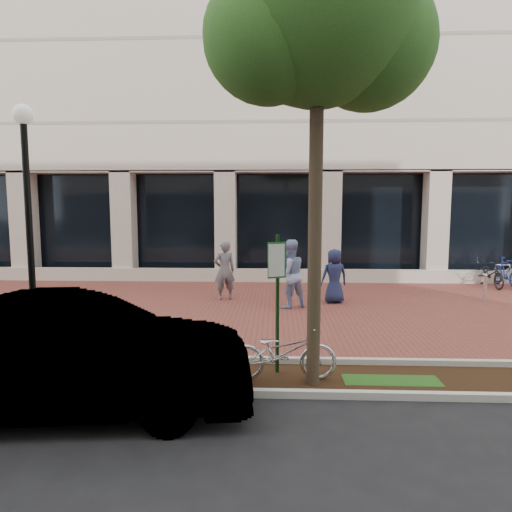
{
  "coord_description": "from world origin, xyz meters",
  "views": [
    {
      "loc": [
        -0.07,
        -12.73,
        2.95
      ],
      "look_at": [
        -0.58,
        -0.8,
        1.6
      ],
      "focal_mm": 32.0,
      "sensor_mm": 36.0,
      "label": 1
    }
  ],
  "objects_px": {
    "street_tree": "(321,21)",
    "pedestrian_right": "(334,276)",
    "lamppost": "(29,221)",
    "locked_bicycle": "(282,352)",
    "pedestrian_left": "(225,271)",
    "bollard": "(485,287)",
    "pedestrian_mid": "(290,274)",
    "sedan_near_curb": "(71,356)",
    "parking_sign": "(277,286)"
  },
  "relations": [
    {
      "from": "street_tree",
      "to": "pedestrian_right",
      "type": "height_order",
      "value": "street_tree"
    },
    {
      "from": "lamppost",
      "to": "locked_bicycle",
      "type": "bearing_deg",
      "value": -8.56
    },
    {
      "from": "street_tree",
      "to": "pedestrian_left",
      "type": "distance_m",
      "value": 8.45
    },
    {
      "from": "bollard",
      "to": "pedestrian_left",
      "type": "bearing_deg",
      "value": -179.12
    },
    {
      "from": "pedestrian_left",
      "to": "pedestrian_mid",
      "type": "distance_m",
      "value": 2.23
    },
    {
      "from": "street_tree",
      "to": "pedestrian_mid",
      "type": "distance_m",
      "value": 7.3
    },
    {
      "from": "sedan_near_curb",
      "to": "locked_bicycle",
      "type": "bearing_deg",
      "value": -72.16
    },
    {
      "from": "sedan_near_curb",
      "to": "lamppost",
      "type": "bearing_deg",
      "value": 31.78
    },
    {
      "from": "street_tree",
      "to": "locked_bicycle",
      "type": "distance_m",
      "value": 5.27
    },
    {
      "from": "pedestrian_right",
      "to": "bollard",
      "type": "distance_m",
      "value": 4.67
    },
    {
      "from": "pedestrian_right",
      "to": "sedan_near_curb",
      "type": "height_order",
      "value": "sedan_near_curb"
    },
    {
      "from": "street_tree",
      "to": "pedestrian_left",
      "type": "bearing_deg",
      "value": 108.84
    },
    {
      "from": "bollard",
      "to": "parking_sign",
      "type": "bearing_deg",
      "value": -135.46
    },
    {
      "from": "sedan_near_curb",
      "to": "pedestrian_left",
      "type": "bearing_deg",
      "value": -16.04
    },
    {
      "from": "pedestrian_left",
      "to": "bollard",
      "type": "height_order",
      "value": "pedestrian_left"
    },
    {
      "from": "street_tree",
      "to": "sedan_near_curb",
      "type": "relative_size",
      "value": 1.47
    },
    {
      "from": "locked_bicycle",
      "to": "pedestrian_left",
      "type": "bearing_deg",
      "value": 10.27
    },
    {
      "from": "lamppost",
      "to": "sedan_near_curb",
      "type": "relative_size",
      "value": 0.93
    },
    {
      "from": "lamppost",
      "to": "pedestrian_left",
      "type": "height_order",
      "value": "lamppost"
    },
    {
      "from": "street_tree",
      "to": "locked_bicycle",
      "type": "bearing_deg",
      "value": 166.23
    },
    {
      "from": "lamppost",
      "to": "pedestrian_left",
      "type": "bearing_deg",
      "value": 63.06
    },
    {
      "from": "locked_bicycle",
      "to": "pedestrian_mid",
      "type": "xyz_separation_m",
      "value": [
        0.28,
        5.42,
        0.5
      ]
    },
    {
      "from": "pedestrian_left",
      "to": "pedestrian_mid",
      "type": "xyz_separation_m",
      "value": [
        1.97,
        -1.03,
        0.06
      ]
    },
    {
      "from": "pedestrian_right",
      "to": "bollard",
      "type": "height_order",
      "value": "pedestrian_right"
    },
    {
      "from": "locked_bicycle",
      "to": "street_tree",
      "type": "bearing_deg",
      "value": -108.2
    },
    {
      "from": "street_tree",
      "to": "sedan_near_curb",
      "type": "height_order",
      "value": "street_tree"
    },
    {
      "from": "pedestrian_right",
      "to": "street_tree",
      "type": "bearing_deg",
      "value": 66.56
    },
    {
      "from": "lamppost",
      "to": "pedestrian_mid",
      "type": "height_order",
      "value": "lamppost"
    },
    {
      "from": "sedan_near_curb",
      "to": "bollard",
      "type": "bearing_deg",
      "value": -56.06
    },
    {
      "from": "lamppost",
      "to": "sedan_near_curb",
      "type": "xyz_separation_m",
      "value": [
        1.62,
        -2.05,
        -1.82
      ]
    },
    {
      "from": "street_tree",
      "to": "pedestrian_left",
      "type": "relative_size",
      "value": 4.04
    },
    {
      "from": "bollard",
      "to": "sedan_near_curb",
      "type": "distance_m",
      "value": 12.2
    },
    {
      "from": "street_tree",
      "to": "pedestrian_right",
      "type": "xyz_separation_m",
      "value": [
        1.09,
        6.28,
        -4.9
      ]
    },
    {
      "from": "locked_bicycle",
      "to": "pedestrian_mid",
      "type": "relative_size",
      "value": 0.94
    },
    {
      "from": "street_tree",
      "to": "pedestrian_mid",
      "type": "height_order",
      "value": "street_tree"
    },
    {
      "from": "lamppost",
      "to": "sedan_near_curb",
      "type": "distance_m",
      "value": 3.19
    },
    {
      "from": "pedestrian_mid",
      "to": "sedan_near_curb",
      "type": "distance_m",
      "value": 7.52
    },
    {
      "from": "pedestrian_left",
      "to": "bollard",
      "type": "bearing_deg",
      "value": 160.77
    },
    {
      "from": "street_tree",
      "to": "bollard",
      "type": "bearing_deg",
      "value": 49.5
    },
    {
      "from": "locked_bicycle",
      "to": "sedan_near_curb",
      "type": "xyz_separation_m",
      "value": [
        -2.99,
        -1.36,
        0.35
      ]
    },
    {
      "from": "pedestrian_mid",
      "to": "pedestrian_right",
      "type": "relative_size",
      "value": 1.2
    },
    {
      "from": "locked_bicycle",
      "to": "pedestrian_left",
      "type": "relative_size",
      "value": 1.0
    },
    {
      "from": "bollard",
      "to": "pedestrian_mid",
      "type": "bearing_deg",
      "value": -169.15
    },
    {
      "from": "street_tree",
      "to": "bollard",
      "type": "relative_size",
      "value": 8.64
    },
    {
      "from": "pedestrian_left",
      "to": "street_tree",
      "type": "bearing_deg",
      "value": 88.73
    },
    {
      "from": "sedan_near_curb",
      "to": "parking_sign",
      "type": "bearing_deg",
      "value": -66.78
    },
    {
      "from": "locked_bicycle",
      "to": "parking_sign",
      "type": "bearing_deg",
      "value": 10.37
    },
    {
      "from": "lamppost",
      "to": "pedestrian_right",
      "type": "height_order",
      "value": "lamppost"
    },
    {
      "from": "parking_sign",
      "to": "sedan_near_curb",
      "type": "height_order",
      "value": "parking_sign"
    },
    {
      "from": "pedestrian_right",
      "to": "sedan_near_curb",
      "type": "distance_m",
      "value": 8.82
    }
  ]
}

